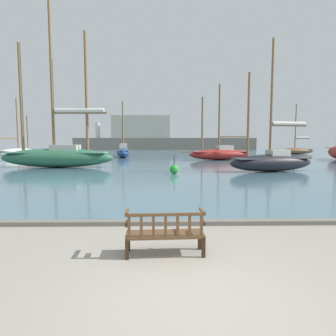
{
  "coord_description": "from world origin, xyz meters",
  "views": [
    {
      "loc": [
        -0.44,
        -4.31,
        2.37
      ],
      "look_at": [
        -0.2,
        10.0,
        1.0
      ],
      "focal_mm": 32.0,
      "sensor_mm": 36.0,
      "label": 1
    }
  ],
  "objects_px": {
    "sailboat_far_starboard": "(220,153)",
    "sailboat_mid_starboard": "(272,160)",
    "sailboat_outer_starboard": "(58,154)",
    "sailboat_distant_harbor": "(296,150)",
    "park_bench": "(165,232)",
    "sailboat_nearest_starboard": "(18,152)",
    "channel_buoy": "(174,169)",
    "sailboat_outer_port": "(123,151)"
  },
  "relations": [
    {
      "from": "park_bench",
      "to": "sailboat_far_starboard",
      "type": "distance_m",
      "value": 28.2
    },
    {
      "from": "sailboat_outer_starboard",
      "to": "sailboat_far_starboard",
      "type": "distance_m",
      "value": 17.44
    },
    {
      "from": "sailboat_distant_harbor",
      "to": "park_bench",
      "type": "bearing_deg",
      "value": -117.12
    },
    {
      "from": "park_bench",
      "to": "sailboat_outer_starboard",
      "type": "distance_m",
      "value": 20.65
    },
    {
      "from": "sailboat_mid_starboard",
      "to": "park_bench",
      "type": "bearing_deg",
      "value": -116.99
    },
    {
      "from": "sailboat_nearest_starboard",
      "to": "sailboat_far_starboard",
      "type": "relative_size",
      "value": 0.92
    },
    {
      "from": "sailboat_outer_starboard",
      "to": "sailboat_outer_port",
      "type": "height_order",
      "value": "sailboat_outer_starboard"
    },
    {
      "from": "sailboat_nearest_starboard",
      "to": "sailboat_mid_starboard",
      "type": "bearing_deg",
      "value": -34.55
    },
    {
      "from": "sailboat_nearest_starboard",
      "to": "channel_buoy",
      "type": "height_order",
      "value": "sailboat_nearest_starboard"
    },
    {
      "from": "sailboat_mid_starboard",
      "to": "sailboat_outer_starboard",
      "type": "bearing_deg",
      "value": 168.04
    },
    {
      "from": "sailboat_outer_port",
      "to": "channel_buoy",
      "type": "height_order",
      "value": "sailboat_outer_port"
    },
    {
      "from": "park_bench",
      "to": "sailboat_outer_starboard",
      "type": "xyz_separation_m",
      "value": [
        -8.69,
        18.71,
        0.74
      ]
    },
    {
      "from": "park_bench",
      "to": "sailboat_outer_port",
      "type": "xyz_separation_m",
      "value": [
        -5.22,
        33.09,
        0.35
      ]
    },
    {
      "from": "park_bench",
      "to": "sailboat_nearest_starboard",
      "type": "distance_m",
      "value": 38.86
    },
    {
      "from": "park_bench",
      "to": "sailboat_nearest_starboard",
      "type": "relative_size",
      "value": 0.21
    },
    {
      "from": "sailboat_nearest_starboard",
      "to": "sailboat_outer_port",
      "type": "distance_m",
      "value": 13.99
    },
    {
      "from": "sailboat_nearest_starboard",
      "to": "sailboat_far_starboard",
      "type": "distance_m",
      "value": 26.35
    },
    {
      "from": "sailboat_far_starboard",
      "to": "sailboat_outer_port",
      "type": "relative_size",
      "value": 1.1
    },
    {
      "from": "sailboat_far_starboard",
      "to": "sailboat_distant_harbor",
      "type": "height_order",
      "value": "sailboat_far_starboard"
    },
    {
      "from": "sailboat_outer_port",
      "to": "sailboat_distant_harbor",
      "type": "relative_size",
      "value": 0.98
    },
    {
      "from": "sailboat_outer_starboard",
      "to": "sailboat_distant_harbor",
      "type": "distance_m",
      "value": 36.34
    },
    {
      "from": "sailboat_nearest_starboard",
      "to": "sailboat_outer_port",
      "type": "relative_size",
      "value": 1.01
    },
    {
      "from": "sailboat_mid_starboard",
      "to": "sailboat_outer_port",
      "type": "bearing_deg",
      "value": 126.0
    },
    {
      "from": "park_bench",
      "to": "sailboat_distant_harbor",
      "type": "distance_m",
      "value": 45.19
    },
    {
      "from": "park_bench",
      "to": "sailboat_mid_starboard",
      "type": "xyz_separation_m",
      "value": [
        7.76,
        15.23,
        0.42
      ]
    },
    {
      "from": "sailboat_outer_starboard",
      "to": "sailboat_distant_harbor",
      "type": "height_order",
      "value": "sailboat_outer_starboard"
    },
    {
      "from": "sailboat_mid_starboard",
      "to": "sailboat_outer_starboard",
      "type": "xyz_separation_m",
      "value": [
        -16.44,
        3.48,
        0.32
      ]
    },
    {
      "from": "sailboat_far_starboard",
      "to": "channel_buoy",
      "type": "relative_size",
      "value": 6.45
    },
    {
      "from": "sailboat_outer_starboard",
      "to": "sailboat_outer_port",
      "type": "xyz_separation_m",
      "value": [
        3.47,
        14.38,
        -0.39
      ]
    },
    {
      "from": "sailboat_nearest_starboard",
      "to": "sailboat_far_starboard",
      "type": "xyz_separation_m",
      "value": [
        25.58,
        -6.32,
        0.1
      ]
    },
    {
      "from": "park_bench",
      "to": "sailboat_far_starboard",
      "type": "relative_size",
      "value": 0.19
    },
    {
      "from": "sailboat_distant_harbor",
      "to": "sailboat_outer_starboard",
      "type": "bearing_deg",
      "value": -143.71
    },
    {
      "from": "sailboat_far_starboard",
      "to": "channel_buoy",
      "type": "height_order",
      "value": "sailboat_far_starboard"
    },
    {
      "from": "sailboat_outer_starboard",
      "to": "sailboat_outer_port",
      "type": "distance_m",
      "value": 14.8
    },
    {
      "from": "sailboat_nearest_starboard",
      "to": "sailboat_distant_harbor",
      "type": "bearing_deg",
      "value": 9.19
    },
    {
      "from": "sailboat_distant_harbor",
      "to": "sailboat_far_starboard",
      "type": "bearing_deg",
      "value": -138.08
    },
    {
      "from": "park_bench",
      "to": "sailboat_nearest_starboard",
      "type": "bearing_deg",
      "value": 119.6
    },
    {
      "from": "sailboat_far_starboard",
      "to": "sailboat_distant_harbor",
      "type": "xyz_separation_m",
      "value": [
        14.21,
        12.76,
        -0.16
      ]
    },
    {
      "from": "sailboat_far_starboard",
      "to": "sailboat_mid_starboard",
      "type": "bearing_deg",
      "value": -83.63
    },
    {
      "from": "sailboat_far_starboard",
      "to": "sailboat_distant_harbor",
      "type": "bearing_deg",
      "value": 41.92
    },
    {
      "from": "park_bench",
      "to": "sailboat_outer_port",
      "type": "distance_m",
      "value": 33.5
    },
    {
      "from": "sailboat_distant_harbor",
      "to": "sailboat_outer_port",
      "type": "bearing_deg",
      "value": -164.56
    }
  ]
}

